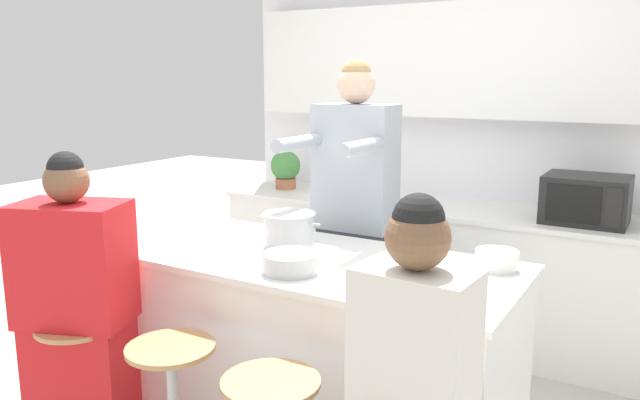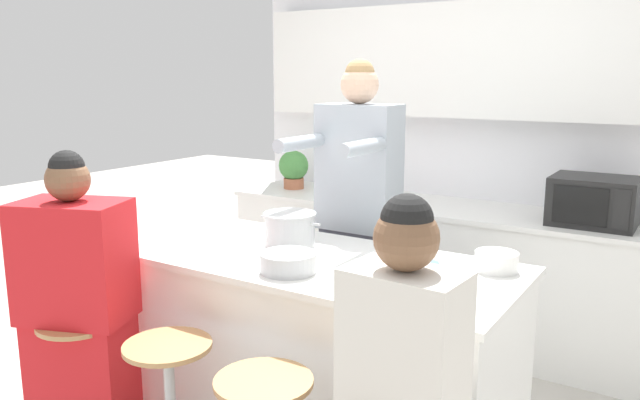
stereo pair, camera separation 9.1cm
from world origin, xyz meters
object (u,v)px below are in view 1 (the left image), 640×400
(cooking_pot, at_px, (289,230))
(fruit_bowl, at_px, (497,260))
(person_wrapped_blanket, at_px, (78,325))
(potted_plant, at_px, (285,168))
(kitchen_island, at_px, (311,351))
(banana_bunch, at_px, (371,269))
(person_cooking, at_px, (354,229))
(coffee_cup_near, at_px, (431,270))
(bar_stool_leftmost, at_px, (83,394))
(microwave, at_px, (586,199))

(cooking_pot, height_order, fruit_bowl, cooking_pot)
(person_wrapped_blanket, height_order, potted_plant, person_wrapped_blanket)
(kitchen_island, bearing_deg, banana_bunch, -14.64)
(fruit_bowl, bearing_deg, banana_bunch, -140.93)
(person_cooking, distance_m, person_wrapped_blanket, 1.47)
(coffee_cup_near, bearing_deg, bar_stool_leftmost, -153.42)
(person_cooking, height_order, coffee_cup_near, person_cooking)
(cooking_pot, height_order, microwave, microwave)
(person_wrapped_blanket, relative_size, coffee_cup_near, 12.71)
(bar_stool_leftmost, distance_m, person_cooking, 1.56)
(kitchen_island, relative_size, person_wrapped_blanket, 1.32)
(person_cooking, height_order, person_wrapped_blanket, person_cooking)
(bar_stool_leftmost, distance_m, fruit_bowl, 1.89)
(cooking_pot, xyz_separation_m, fruit_bowl, (0.95, 0.16, -0.04))
(microwave, bearing_deg, banana_bunch, -110.56)
(potted_plant, bearing_deg, person_wrapped_blanket, -79.78)
(banana_bunch, height_order, potted_plant, potted_plant)
(coffee_cup_near, bearing_deg, microwave, 76.57)
(bar_stool_leftmost, bearing_deg, banana_bunch, 28.49)
(kitchen_island, height_order, microwave, microwave)
(kitchen_island, distance_m, bar_stool_leftmost, 1.02)
(fruit_bowl, bearing_deg, cooking_pot, -170.69)
(kitchen_island, distance_m, person_cooking, 0.77)
(kitchen_island, xyz_separation_m, potted_plant, (-1.17, 1.55, 0.58))
(person_cooking, relative_size, coffee_cup_near, 16.17)
(person_wrapped_blanket, distance_m, banana_bunch, 1.28)
(person_wrapped_blanket, xyz_separation_m, microwave, (1.71, 2.18, 0.35))
(cooking_pot, distance_m, banana_bunch, 0.56)
(kitchen_island, height_order, cooking_pot, cooking_pot)
(fruit_bowl, xyz_separation_m, potted_plant, (-1.94, 1.29, 0.08))
(microwave, bearing_deg, potted_plant, 178.90)
(banana_bunch, bearing_deg, microwave, 69.44)
(fruit_bowl, bearing_deg, kitchen_island, -161.77)
(fruit_bowl, height_order, potted_plant, potted_plant)
(microwave, bearing_deg, cooking_pot, -128.62)
(kitchen_island, xyz_separation_m, fruit_bowl, (0.77, 0.25, 0.50))
(bar_stool_leftmost, bearing_deg, fruit_bowl, 31.70)
(cooking_pot, bearing_deg, potted_plant, 124.22)
(bar_stool_leftmost, relative_size, microwave, 1.49)
(kitchen_island, relative_size, microwave, 4.07)
(fruit_bowl, bearing_deg, person_cooking, 156.96)
(cooking_pot, distance_m, microwave, 1.80)
(cooking_pot, bearing_deg, banana_bunch, -19.70)
(cooking_pot, bearing_deg, bar_stool_leftmost, -126.05)
(kitchen_island, bearing_deg, cooking_pot, 151.42)
(kitchen_island, distance_m, potted_plant, 2.02)
(person_cooking, bearing_deg, potted_plant, 138.83)
(bar_stool_leftmost, distance_m, cooking_pot, 1.16)
(person_wrapped_blanket, bearing_deg, bar_stool_leftmost, -65.07)
(kitchen_island, relative_size, bar_stool_leftmost, 2.73)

